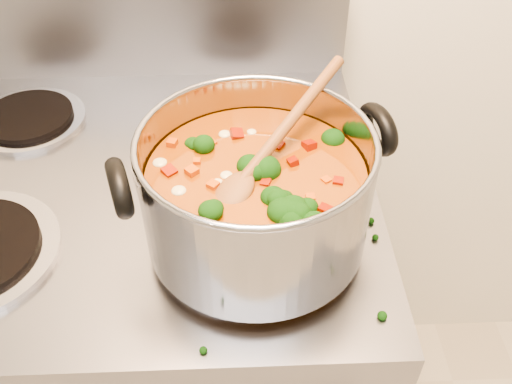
# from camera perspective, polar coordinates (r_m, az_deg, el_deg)

# --- Properties ---
(electric_range) EXTENTS (0.74, 0.67, 1.08)m
(electric_range) POSITION_cam_1_polar(r_m,az_deg,el_deg) (1.21, -9.67, -14.81)
(electric_range) COLOR gray
(electric_range) RESTS_ON ground
(stockpot) EXTENTS (0.34, 0.28, 0.17)m
(stockpot) POSITION_cam_1_polar(r_m,az_deg,el_deg) (0.69, 0.02, -0.13)
(stockpot) COLOR gray
(stockpot) RESTS_ON electric_range
(wooden_spoon) EXTENTS (0.18, 0.22, 0.09)m
(wooden_spoon) POSITION_cam_1_polar(r_m,az_deg,el_deg) (0.66, 0.67, 3.65)
(wooden_spoon) COLOR brown
(wooden_spoon) RESTS_ON stockpot
(cooktop_crumbs) EXTENTS (0.33, 0.18, 0.01)m
(cooktop_crumbs) POSITION_cam_1_polar(r_m,az_deg,el_deg) (0.79, -1.37, -1.51)
(cooktop_crumbs) COLOR black
(cooktop_crumbs) RESTS_ON electric_range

